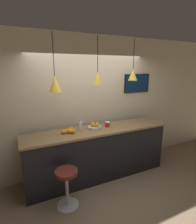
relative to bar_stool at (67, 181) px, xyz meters
The scene contains 12 objects.
ground_plane 0.94m from the bar_stool, ahead, with size 14.00×14.00×0.00m, color #756047.
back_wall 1.63m from the bar_stool, 50.66° to the left, with size 8.00×0.06×2.90m.
service_counter 1.00m from the bar_stool, 34.54° to the left, with size 2.94×0.65×1.05m.
bar_stool is the anchor object (origin of this frame).
fruit_bowl 1.16m from the bar_stool, 38.48° to the left, with size 0.26×0.26×0.13m.
orange_pile 0.90m from the bar_stool, 68.74° to the left, with size 0.27×0.23×0.08m.
juice_bottle 1.02m from the bar_stool, 53.03° to the left, with size 0.08×0.08×0.24m.
spread_jar 1.37m from the bar_stool, 29.88° to the left, with size 0.10×0.10×0.10m.
pendant_lamp_left 1.62m from the bar_stool, 87.91° to the left, with size 0.20×0.20×0.96m.
pendant_lamp_middle 1.88m from the bar_stool, 35.28° to the left, with size 0.15×0.15×0.87m.
pendant_lamp_right 2.38m from the bar_stool, 19.72° to the left, with size 0.19×0.19×0.81m.
mounted_tv 2.64m from the bar_stool, 25.20° to the left, with size 0.68×0.04×0.43m.
Camera 1 is at (-1.40, -2.41, 2.24)m, focal length 28.00 mm.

